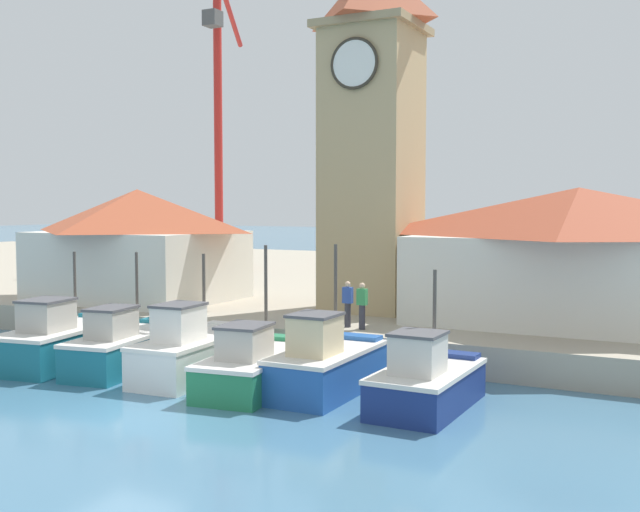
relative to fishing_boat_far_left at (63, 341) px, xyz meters
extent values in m
plane|color=teal|center=(6.17, -4.02, -0.81)|extent=(300.00, 300.00, 0.00)
cube|color=#A89E89|center=(6.17, 24.06, -0.27)|extent=(120.00, 40.00, 1.07)
cube|color=#196B7F|center=(-0.01, 0.07, -0.22)|extent=(2.76, 5.22, 1.18)
cube|color=#196B7F|center=(-0.34, 2.28, 0.49)|extent=(1.82, 0.85, 0.24)
cube|color=silver|center=(-0.01, 0.07, 0.42)|extent=(2.83, 5.29, 0.12)
cube|color=#B2ADA3|center=(0.12, -0.79, 0.96)|extent=(1.44, 1.66, 0.95)
cube|color=#4C4C51|center=(0.12, -0.79, 1.47)|extent=(1.53, 1.75, 0.08)
cylinder|color=#4C4742|center=(-0.10, 0.68, 1.72)|extent=(0.10, 0.10, 2.48)
torus|color=black|center=(-1.14, 0.15, -0.22)|extent=(0.19, 0.53, 0.52)
cube|color=#196B7F|center=(2.35, 0.49, -0.27)|extent=(2.52, 5.21, 1.08)
cube|color=#196B7F|center=(2.00, 2.71, 0.40)|extent=(1.57, 0.83, 0.24)
cube|color=silver|center=(2.35, 0.49, 0.33)|extent=(2.59, 5.28, 0.12)
cube|color=#B2ADA3|center=(2.49, -0.37, 0.83)|extent=(1.28, 1.65, 0.89)
cube|color=#4C4C51|center=(2.49, -0.37, 1.31)|extent=(1.37, 1.74, 0.08)
cylinder|color=#4C4742|center=(2.25, 1.11, 1.69)|extent=(0.10, 0.10, 2.60)
torus|color=black|center=(1.36, 0.59, -0.27)|extent=(0.20, 0.53, 0.52)
cube|color=silver|center=(5.03, 0.50, -0.22)|extent=(2.13, 4.78, 1.17)
cube|color=silver|center=(4.90, 2.58, 0.48)|extent=(1.60, 0.70, 0.24)
cube|color=silver|center=(5.03, 0.50, 0.41)|extent=(2.20, 4.85, 0.12)
cube|color=silver|center=(5.08, -0.32, 1.00)|extent=(1.19, 1.47, 1.05)
cube|color=#4C4C51|center=(5.08, -0.32, 1.56)|extent=(1.28, 1.55, 0.08)
cylinder|color=#4C4742|center=(4.99, 1.08, 1.74)|extent=(0.10, 0.10, 2.54)
torus|color=black|center=(4.01, 0.67, -0.22)|extent=(0.15, 0.53, 0.52)
cube|color=#237A4C|center=(7.50, 0.22, -0.33)|extent=(2.52, 5.06, 0.95)
cube|color=#237A4C|center=(7.24, 2.39, 0.26)|extent=(1.71, 0.80, 0.24)
cube|color=silver|center=(7.50, 0.22, 0.19)|extent=(2.58, 5.13, 0.12)
cube|color=#B2ADA3|center=(7.61, -0.63, 0.69)|extent=(1.33, 1.59, 0.88)
cube|color=#4C4C51|center=(7.61, -0.63, 1.17)|extent=(1.42, 1.68, 0.08)
cylinder|color=#4C4742|center=(7.43, 0.82, 1.81)|extent=(0.10, 0.10, 3.11)
torus|color=black|center=(6.43, 0.33, -0.33)|extent=(0.18, 0.53, 0.52)
cube|color=#2356A8|center=(9.54, 0.69, -0.24)|extent=(1.93, 4.38, 1.13)
cube|color=#2356A8|center=(9.53, 2.63, 0.45)|extent=(1.62, 0.61, 0.24)
cube|color=silver|center=(9.54, 0.69, 0.38)|extent=(1.99, 4.44, 0.12)
cube|color=beige|center=(9.54, -0.08, 0.97)|extent=(1.15, 1.32, 1.06)
cube|color=#4C4C51|center=(9.54, -0.08, 1.54)|extent=(1.23, 1.40, 0.08)
cylinder|color=#4C4742|center=(9.54, 1.24, 1.93)|extent=(0.10, 0.10, 2.98)
torus|color=black|center=(8.51, 0.90, -0.24)|extent=(0.12, 0.52, 0.52)
cube|color=navy|center=(12.62, 0.41, -0.33)|extent=(2.05, 4.13, 0.96)
cube|color=navy|center=(12.66, 2.20, 0.27)|extent=(1.68, 0.64, 0.24)
cube|color=silver|center=(12.62, 0.41, 0.20)|extent=(2.12, 4.19, 0.12)
cube|color=beige|center=(12.61, -0.31, 0.76)|extent=(1.21, 1.25, 0.99)
cube|color=#4C4C51|center=(12.61, -0.31, 1.29)|extent=(1.29, 1.33, 0.08)
cylinder|color=#4C4742|center=(12.63, 0.92, 1.54)|extent=(0.10, 0.10, 2.57)
torus|color=black|center=(11.56, 0.64, -0.33)|extent=(0.13, 0.52, 0.52)
cube|color=tan|center=(6.97, 9.92, 5.86)|extent=(3.38, 3.38, 11.20)
cube|color=#9C865F|center=(6.97, 9.92, 11.61)|extent=(3.88, 3.88, 0.30)
cylinder|color=white|center=(6.97, 8.17, 9.93)|extent=(1.86, 0.12, 1.86)
torus|color=#332D23|center=(6.97, 8.13, 9.93)|extent=(1.98, 0.12, 1.98)
cube|color=silver|center=(-3.88, 8.32, 1.81)|extent=(8.29, 6.44, 3.09)
pyramid|color=#B25133|center=(-3.88, 8.32, 4.31)|extent=(8.69, 6.84, 1.91)
cube|color=silver|center=(15.02, 9.76, 1.84)|extent=(11.41, 6.11, 3.16)
pyramid|color=#A3472D|center=(15.02, 9.76, 4.30)|extent=(11.81, 6.51, 1.75)
cube|color=maroon|center=(-10.07, 23.71, 0.86)|extent=(2.00, 2.00, 1.20)
cylinder|color=red|center=(-10.07, 23.71, 10.44)|extent=(0.56, 0.56, 17.96)
cylinder|color=red|center=(-11.46, 27.23, 18.34)|extent=(3.16, 7.31, 3.55)
cube|color=#4C4C4C|center=(-9.60, 22.51, 16.57)|extent=(1.00, 1.00, 1.00)
cylinder|color=#33333D|center=(7.94, 5.51, 0.69)|extent=(0.22, 0.22, 0.85)
cube|color=#2D4CA5|center=(7.94, 5.51, 1.39)|extent=(0.34, 0.22, 0.56)
sphere|color=beige|center=(7.94, 5.51, 1.78)|extent=(0.20, 0.20, 0.20)
cylinder|color=#33333D|center=(8.59, 5.29, 0.69)|extent=(0.22, 0.22, 0.85)
cube|color=#338C4C|center=(8.59, 5.29, 1.39)|extent=(0.34, 0.22, 0.56)
sphere|color=beige|center=(8.59, 5.29, 1.78)|extent=(0.20, 0.20, 0.20)
camera|label=1|loc=(18.91, -18.15, 4.54)|focal=42.00mm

